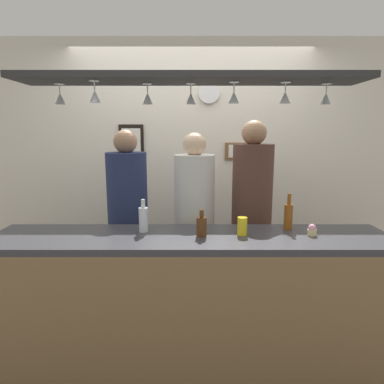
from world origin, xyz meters
TOP-DOWN VIEW (x-y plane):
  - ground_plane at (0.00, 0.00)m, footprint 8.00×8.00m
  - back_wall at (0.00, 1.10)m, footprint 4.40×0.06m
  - bar_counter at (0.00, -0.50)m, footprint 2.70×0.55m
  - overhead_glass_rack at (0.00, -0.30)m, footprint 2.20×0.36m
  - hanging_wineglass_far_left at (-0.86, -0.23)m, footprint 0.07×0.07m
  - hanging_wineglass_left at (-0.59, -0.37)m, footprint 0.07×0.07m
  - hanging_wineglass_center_left at (-0.28, -0.24)m, footprint 0.07×0.07m
  - hanging_wineglass_center at (-0.00, -0.24)m, footprint 0.07×0.07m
  - hanging_wineglass_center_right at (0.27, -0.31)m, footprint 0.07×0.07m
  - hanging_wineglass_right at (0.60, -0.30)m, footprint 0.07×0.07m
  - hanging_wineglass_far_right at (0.89, -0.24)m, footprint 0.07×0.07m
  - person_left_navy_shirt at (-0.54, 0.27)m, footprint 0.34×0.34m
  - person_middle_white_patterned_shirt at (0.03, 0.27)m, footprint 0.34×0.34m
  - person_right_brown_shirt at (0.52, 0.27)m, footprint 0.34×0.34m
  - bottle_soda_clear at (-0.33, -0.26)m, footprint 0.06×0.06m
  - bottle_beer_brown_stubby at (0.07, -0.36)m, footprint 0.07×0.07m
  - bottle_beer_amber_tall at (0.69, -0.20)m, footprint 0.06×0.06m
  - drink_can at (0.35, -0.34)m, footprint 0.07×0.07m
  - cupcake at (0.81, -0.35)m, footprint 0.06×0.06m
  - picture_frame_lower_pair at (0.51, 1.06)m, footprint 0.30×0.02m
  - picture_frame_caricature at (-0.64, 1.06)m, footprint 0.26×0.02m
  - wall_clock at (0.18, 1.05)m, footprint 0.22×0.03m

SIDE VIEW (x-z plane):
  - ground_plane at x=0.00m, z-range 0.00..0.00m
  - bar_counter at x=0.00m, z-range 0.17..1.13m
  - person_middle_white_patterned_shirt at x=0.03m, z-range 0.17..1.81m
  - cupcake at x=0.81m, z-range 0.96..1.03m
  - person_left_navy_shirt at x=-0.54m, z-range 0.17..1.83m
  - drink_can at x=0.35m, z-range 0.96..1.08m
  - bottle_beer_brown_stubby at x=0.07m, z-range 0.94..1.12m
  - bottle_soda_clear at x=-0.33m, z-range 0.94..1.17m
  - person_right_brown_shirt at x=0.52m, z-range 0.18..1.92m
  - bottle_beer_amber_tall at x=0.69m, z-range 0.93..1.19m
  - back_wall at x=0.00m, z-range 0.00..2.60m
  - picture_frame_lower_pair at x=0.51m, z-range 1.36..1.54m
  - picture_frame_caricature at x=-0.64m, z-range 1.38..1.72m
  - hanging_wineglass_far_left at x=-0.86m, z-range 1.80..1.93m
  - hanging_wineglass_left at x=-0.59m, z-range 1.80..1.93m
  - hanging_wineglass_center_left at x=-0.28m, z-range 1.80..1.93m
  - hanging_wineglass_center at x=0.00m, z-range 1.80..1.93m
  - hanging_wineglass_center_right at x=0.27m, z-range 1.80..1.93m
  - hanging_wineglass_right at x=0.60m, z-range 1.80..1.93m
  - hanging_wineglass_far_right at x=0.89m, z-range 1.80..1.93m
  - overhead_glass_rack at x=0.00m, z-range 1.96..2.00m
  - wall_clock at x=0.18m, z-range 1.94..2.16m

